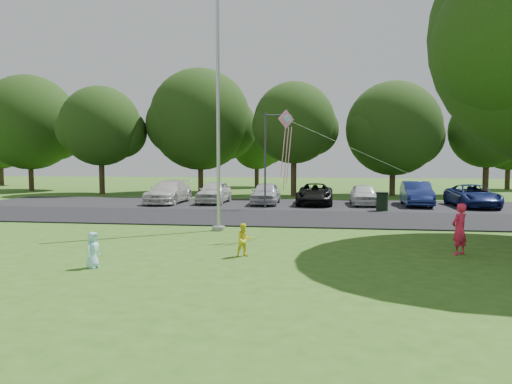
# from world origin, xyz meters

# --- Properties ---
(ground) EXTENTS (120.00, 120.00, 0.00)m
(ground) POSITION_xyz_m (0.00, 0.00, 0.00)
(ground) COLOR #305E18
(ground) RESTS_ON ground
(park_road) EXTENTS (60.00, 6.00, 0.06)m
(park_road) POSITION_xyz_m (0.00, 9.00, 0.03)
(park_road) COLOR black
(park_road) RESTS_ON ground
(parking_strip) EXTENTS (42.00, 7.00, 0.06)m
(parking_strip) POSITION_xyz_m (0.00, 15.50, 0.03)
(parking_strip) COLOR black
(parking_strip) RESTS_ON ground
(flagpole) EXTENTS (0.50, 0.50, 10.00)m
(flagpole) POSITION_xyz_m (-3.50, 5.00, 4.17)
(flagpole) COLOR #B7BABF
(flagpole) RESTS_ON ground
(street_lamp) EXTENTS (1.51, 0.39, 5.40)m
(street_lamp) POSITION_xyz_m (-2.41, 13.02, 3.24)
(street_lamp) COLOR #3F3F44
(street_lamp) RESTS_ON ground
(trash_can) EXTENTS (0.66, 0.66, 1.05)m
(trash_can) POSITION_xyz_m (3.74, 12.53, 0.53)
(trash_can) COLOR black
(trash_can) RESTS_ON ground
(tree_row) EXTENTS (64.35, 11.94, 10.88)m
(tree_row) POSITION_xyz_m (1.59, 24.23, 5.71)
(tree_row) COLOR #332316
(tree_row) RESTS_ON ground
(horizon_trees) EXTENTS (77.46, 7.20, 7.02)m
(horizon_trees) POSITION_xyz_m (4.06, 33.88, 4.30)
(horizon_trees) COLOR #332316
(horizon_trees) RESTS_ON ground
(parked_cars) EXTENTS (20.32, 5.08, 1.43)m
(parked_cars) POSITION_xyz_m (-0.12, 15.43, 0.74)
(parked_cars) COLOR silver
(parked_cars) RESTS_ON ground
(woman) EXTENTS (0.66, 0.62, 1.51)m
(woman) POSITION_xyz_m (4.46, 1.43, 0.76)
(woman) COLOR #E91F45
(woman) RESTS_ON ground
(child_yellow) EXTENTS (0.58, 0.54, 0.96)m
(child_yellow) POSITION_xyz_m (-1.71, 0.31, 0.48)
(child_yellow) COLOR yellow
(child_yellow) RESTS_ON ground
(child_blue) EXTENTS (0.37, 0.50, 0.93)m
(child_blue) POSITION_xyz_m (-5.32, -1.57, 0.47)
(child_blue) COLOR #A6F2FF
(child_blue) RESTS_ON ground
(kite) EXTENTS (5.48, 2.43, 2.84)m
(kite) POSITION_xyz_m (-0.66, 3.53, 3.73)
(kite) COLOR pink
(kite) RESTS_ON ground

